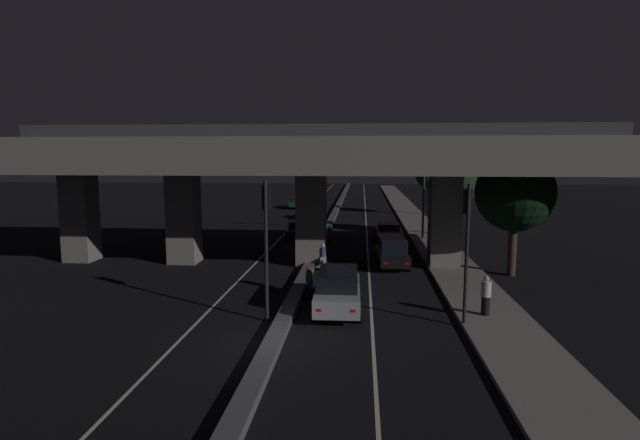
{
  "coord_description": "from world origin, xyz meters",
  "views": [
    {
      "loc": [
        3.01,
        -16.66,
        6.62
      ],
      "look_at": [
        -0.57,
        25.94,
        1.05
      ],
      "focal_mm": 28.0,
      "sensor_mm": 36.0,
      "label": 1
    }
  ],
  "objects_px": {
    "traffic_light_left_of_median": "(266,226)",
    "car_black_lead_oncoming": "(299,229)",
    "motorcycle_blue_filtering_near": "(309,284)",
    "car_black_second": "(392,251)",
    "car_black_second_oncoming": "(313,212)",
    "motorcycle_red_filtering_far": "(330,236)",
    "car_dark_red_third": "(388,232)",
    "pedestrian_on_sidewalk": "(486,296)",
    "car_dark_green_third_oncoming": "(297,203)",
    "street_lamp": "(420,181)",
    "traffic_light_right_of_median": "(467,231)",
    "car_silver_lead": "(338,289)",
    "motorcycle_white_filtering_mid": "(323,258)"
  },
  "relations": [
    {
      "from": "traffic_light_left_of_median",
      "to": "motorcycle_red_filtering_far",
      "type": "relative_size",
      "value": 3.18
    },
    {
      "from": "car_black_second_oncoming",
      "to": "car_dark_green_third_oncoming",
      "type": "xyz_separation_m",
      "value": [
        -3.02,
        10.1,
        0.01
      ]
    },
    {
      "from": "traffic_light_left_of_median",
      "to": "traffic_light_right_of_median",
      "type": "bearing_deg",
      "value": 0.01
    },
    {
      "from": "car_black_second",
      "to": "car_dark_green_third_oncoming",
      "type": "relative_size",
      "value": 1.15
    },
    {
      "from": "car_dark_green_third_oncoming",
      "to": "car_silver_lead",
      "type": "bearing_deg",
      "value": 7.93
    },
    {
      "from": "traffic_light_left_of_median",
      "to": "motorcycle_blue_filtering_near",
      "type": "distance_m",
      "value": 4.97
    },
    {
      "from": "traffic_light_left_of_median",
      "to": "car_dark_green_third_oncoming",
      "type": "xyz_separation_m",
      "value": [
        -4.33,
        42.7,
        -3.14
      ]
    },
    {
      "from": "car_black_second_oncoming",
      "to": "pedestrian_on_sidewalk",
      "type": "xyz_separation_m",
      "value": [
        10.1,
        -31.66,
        0.28
      ]
    },
    {
      "from": "street_lamp",
      "to": "car_black_second",
      "type": "distance_m",
      "value": 10.17
    },
    {
      "from": "car_black_second",
      "to": "car_black_lead_oncoming",
      "type": "xyz_separation_m",
      "value": [
        -6.84,
        9.51,
        -0.21
      ]
    },
    {
      "from": "car_silver_lead",
      "to": "car_black_lead_oncoming",
      "type": "bearing_deg",
      "value": 11.26
    },
    {
      "from": "motorcycle_blue_filtering_near",
      "to": "motorcycle_red_filtering_far",
      "type": "xyz_separation_m",
      "value": [
        0.08,
        14.06,
        -0.01
      ]
    },
    {
      "from": "traffic_light_left_of_median",
      "to": "motorcycle_white_filtering_mid",
      "type": "bearing_deg",
      "value": 81.2
    },
    {
      "from": "traffic_light_right_of_median",
      "to": "car_dark_red_third",
      "type": "bearing_deg",
      "value": 95.96
    },
    {
      "from": "traffic_light_right_of_median",
      "to": "car_black_second_oncoming",
      "type": "distance_m",
      "value": 33.98
    },
    {
      "from": "traffic_light_left_of_median",
      "to": "pedestrian_on_sidewalk",
      "type": "relative_size",
      "value": 3.5
    },
    {
      "from": "traffic_light_left_of_median",
      "to": "car_dark_red_third",
      "type": "bearing_deg",
      "value": 72.96
    },
    {
      "from": "car_dark_green_third_oncoming",
      "to": "car_dark_red_third",
      "type": "bearing_deg",
      "value": 21.11
    },
    {
      "from": "car_dark_red_third",
      "to": "traffic_light_right_of_median",
      "type": "bearing_deg",
      "value": -174.3
    },
    {
      "from": "street_lamp",
      "to": "car_dark_red_third",
      "type": "relative_size",
      "value": 1.76
    },
    {
      "from": "car_silver_lead",
      "to": "car_black_lead_oncoming",
      "type": "height_order",
      "value": "car_silver_lead"
    },
    {
      "from": "traffic_light_right_of_median",
      "to": "pedestrian_on_sidewalk",
      "type": "relative_size",
      "value": 3.43
    },
    {
      "from": "car_black_second",
      "to": "motorcycle_red_filtering_far",
      "type": "relative_size",
      "value": 2.56
    },
    {
      "from": "car_silver_lead",
      "to": "street_lamp",
      "type": "bearing_deg",
      "value": -17.59
    },
    {
      "from": "car_black_second",
      "to": "motorcycle_blue_filtering_near",
      "type": "height_order",
      "value": "car_black_second"
    },
    {
      "from": "pedestrian_on_sidewalk",
      "to": "traffic_light_left_of_median",
      "type": "bearing_deg",
      "value": -173.89
    },
    {
      "from": "car_dark_green_third_oncoming",
      "to": "street_lamp",
      "type": "bearing_deg",
      "value": 26.63
    },
    {
      "from": "motorcycle_white_filtering_mid",
      "to": "motorcycle_red_filtering_far",
      "type": "relative_size",
      "value": 1.04
    },
    {
      "from": "traffic_light_right_of_median",
      "to": "pedestrian_on_sidewalk",
      "type": "bearing_deg",
      "value": 42.0
    },
    {
      "from": "motorcycle_red_filtering_far",
      "to": "pedestrian_on_sidewalk",
      "type": "bearing_deg",
      "value": -157.02
    },
    {
      "from": "car_black_second_oncoming",
      "to": "motorcycle_red_filtering_far",
      "type": "xyz_separation_m",
      "value": [
        2.7,
        -15.01,
        -0.09
      ]
    },
    {
      "from": "car_black_second",
      "to": "car_silver_lead",
      "type": "bearing_deg",
      "value": 159.84
    },
    {
      "from": "car_black_lead_oncoming",
      "to": "traffic_light_left_of_median",
      "type": "bearing_deg",
      "value": 0.78
    },
    {
      "from": "car_silver_lead",
      "to": "car_dark_red_third",
      "type": "bearing_deg",
      "value": -10.92
    },
    {
      "from": "car_dark_red_third",
      "to": "motorcycle_red_filtering_far",
      "type": "xyz_separation_m",
      "value": [
        -4.39,
        -1.25,
        -0.18
      ]
    },
    {
      "from": "car_dark_red_third",
      "to": "motorcycle_white_filtering_mid",
      "type": "height_order",
      "value": "car_dark_red_third"
    },
    {
      "from": "traffic_light_left_of_median",
      "to": "street_lamp",
      "type": "distance_m",
      "value": 21.33
    },
    {
      "from": "car_black_second_oncoming",
      "to": "motorcycle_white_filtering_mid",
      "type": "distance_m",
      "value": 23.15
    },
    {
      "from": "street_lamp",
      "to": "pedestrian_on_sidewalk",
      "type": "height_order",
      "value": "street_lamp"
    },
    {
      "from": "street_lamp",
      "to": "car_black_second",
      "type": "relative_size",
      "value": 1.72
    },
    {
      "from": "traffic_light_left_of_median",
      "to": "car_black_lead_oncoming",
      "type": "height_order",
      "value": "traffic_light_left_of_median"
    },
    {
      "from": "car_black_second",
      "to": "pedestrian_on_sidewalk",
      "type": "distance_m",
      "value": 10.17
    },
    {
      "from": "car_black_second",
      "to": "traffic_light_right_of_median",
      "type": "bearing_deg",
      "value": -171.26
    },
    {
      "from": "traffic_light_right_of_median",
      "to": "traffic_light_left_of_median",
      "type": "bearing_deg",
      "value": -179.99
    },
    {
      "from": "traffic_light_left_of_median",
      "to": "car_black_lead_oncoming",
      "type": "bearing_deg",
      "value": 93.61
    },
    {
      "from": "traffic_light_left_of_median",
      "to": "car_black_lead_oncoming",
      "type": "xyz_separation_m",
      "value": [
        -1.27,
        20.1,
        -3.13
      ]
    },
    {
      "from": "car_black_lead_oncoming",
      "to": "motorcycle_white_filtering_mid",
      "type": "relative_size",
      "value": 2.61
    },
    {
      "from": "car_dark_green_third_oncoming",
      "to": "motorcycle_blue_filtering_near",
      "type": "bearing_deg",
      "value": 6.34
    },
    {
      "from": "traffic_light_right_of_median",
      "to": "motorcycle_blue_filtering_near",
      "type": "height_order",
      "value": "traffic_light_right_of_median"
    },
    {
      "from": "street_lamp",
      "to": "traffic_light_right_of_median",
      "type": "bearing_deg",
      "value": -91.2
    }
  ]
}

